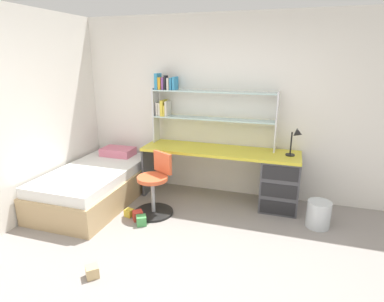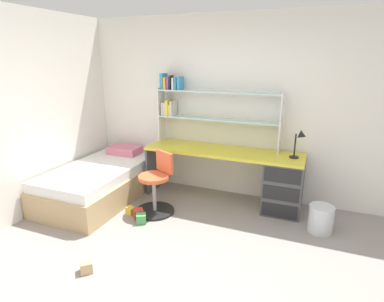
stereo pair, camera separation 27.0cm
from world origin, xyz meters
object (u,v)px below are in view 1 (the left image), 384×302
swivel_chair (155,190)px  desk_lamp (297,138)px  toy_block_natural_0 (92,272)px  bookshelf_hutch (194,104)px  waste_bin (319,214)px  bed_platform (96,185)px  toy_block_red_2 (138,216)px  desk (262,176)px  toy_block_green_3 (141,220)px  toy_block_yellow_1 (129,213)px

swivel_chair → desk_lamp: bearing=20.8°
desk_lamp → toy_block_natural_0: bearing=-131.0°
bookshelf_hutch → desk_lamp: bearing=-7.7°
desk_lamp → waste_bin: 0.98m
bed_platform → toy_block_natural_0: bed_platform is taller
bed_platform → waste_bin: bed_platform is taller
toy_block_natural_0 → toy_block_red_2: 1.12m
desk_lamp → bed_platform: bearing=-167.7°
desk → bed_platform: size_ratio=1.21×
toy_block_natural_0 → desk: bearing=56.5°
bed_platform → toy_block_green_3: bed_platform is taller
bookshelf_hutch → waste_bin: size_ratio=5.45×
bed_platform → desk_lamp: bearing=12.3°
toy_block_yellow_1 → toy_block_natural_0: bearing=-77.9°
toy_block_natural_0 → toy_block_yellow_1: size_ratio=1.16×
toy_block_natural_0 → waste_bin: bearing=38.2°
desk → desk_lamp: desk_lamp is taller
bed_platform → toy_block_natural_0: size_ratio=16.03×
waste_bin → toy_block_red_2: (-2.18, -0.53, -0.11)m
bookshelf_hutch → toy_block_green_3: (-0.31, -1.20, -1.30)m
desk → waste_bin: bearing=-27.8°
bed_platform → swivel_chair: bearing=-4.3°
toy_block_red_2 → desk: bearing=32.6°
bookshelf_hutch → waste_bin: bookshelf_hutch is taller
swivel_chair → toy_block_green_3: (-0.03, -0.35, -0.27)m
toy_block_yellow_1 → toy_block_red_2: toy_block_red_2 is taller
toy_block_red_2 → toy_block_green_3: (0.10, -0.10, -0.00)m
desk_lamp → desk: bearing=177.5°
toy_block_green_3 → toy_block_red_2: bearing=135.3°
swivel_chair → toy_block_green_3: 0.44m
desk_lamp → toy_block_yellow_1: bearing=-157.0°
swivel_chair → toy_block_red_2: size_ratio=6.86×
toy_block_red_2 → swivel_chair: bearing=62.2°
waste_bin → toy_block_yellow_1: size_ratio=3.37×
bookshelf_hutch → waste_bin: bearing=-17.7°
toy_block_red_2 → toy_block_green_3: same height
desk_lamp → toy_block_yellow_1: desk_lamp is taller
bed_platform → waste_bin: 3.01m
toy_block_red_2 → waste_bin: bearing=13.7°
bookshelf_hutch → desk_lamp: 1.50m
bed_platform → toy_block_green_3: bearing=-24.6°
swivel_chair → bookshelf_hutch: bearing=71.9°
desk_lamp → toy_block_red_2: size_ratio=3.23×
desk → toy_block_red_2: desk is taller
desk → toy_block_red_2: size_ratio=18.55×
toy_block_yellow_1 → toy_block_green_3: toy_block_green_3 is taller
desk_lamp → swivel_chair: size_ratio=0.47×
bed_platform → waste_bin: (3.01, 0.21, -0.09)m
desk → toy_block_natural_0: (-1.35, -2.04, -0.38)m
toy_block_natural_0 → toy_block_red_2: size_ratio=0.96×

